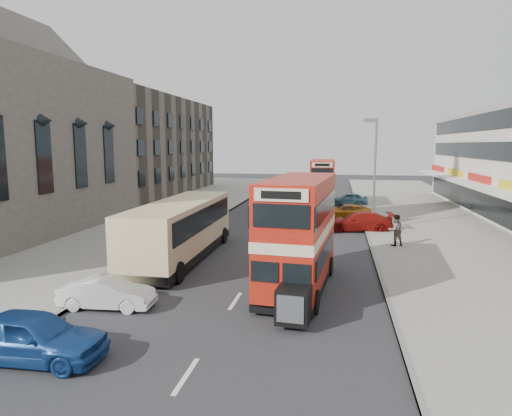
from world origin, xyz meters
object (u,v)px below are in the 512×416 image
Objects in this scene: car_right_b at (345,212)px; cyclist at (330,215)px; coach at (181,228)px; car_left_near at (32,336)px; car_right_c at (349,199)px; street_lamp at (374,166)px; car_left_front at (107,293)px; bus_second at (323,183)px; bus_main at (299,233)px; car_right_a at (359,222)px; pedestrian_near at (396,230)px.

car_right_b is 3.67m from cyclist.
coach is 2.52× the size of car_right_b.
car_right_c is at bearing -16.78° from car_left_near.
car_left_front is (-11.23, -17.63, -4.18)m from street_lamp.
car_right_c is at bearing 95.22° from street_lamp.
bus_second is 23.14m from coach.
cyclist is (-3.02, 1.98, -3.99)m from street_lamp.
cyclist is (1.13, 15.97, -1.70)m from bus_main.
cyclist is at bearing -137.95° from car_right_a.
car_right_c reaches higher than car_right_b.
cyclist reaches higher than pedestrian_near.
street_lamp reaches higher than car_left_near.
cyclist is (8.22, 23.93, 0.04)m from car_left_near.
bus_second is 10.32m from cyclist.
car_left_front is 0.82× the size of car_right_b.
car_right_a reaches higher than car_right_c.
pedestrian_near is (5.01, -17.24, -1.30)m from bus_second.
car_left_front is 20.41m from car_right_a.
coach is at bearing -137.98° from street_lamp.
car_left_near is at bearing -104.70° from cyclist.
bus_main is at bearing -9.22° from car_right_c.
street_lamp is 14.90m from car_right_c.
bus_main is 0.78× the size of coach.
street_lamp reaches higher than car_right_c.
street_lamp reaches higher than car_right_a.
bus_second is at bearing -55.00° from car_right_c.
bus_main is at bearing -89.77° from cyclist.
coach is 12.97m from pedestrian_near.
car_left_near is 1.21× the size of car_left_front.
bus_second is 18.00m from pedestrian_near.
pedestrian_near is (12.26, 12.52, 0.52)m from car_left_front.
bus_main is 8.18m from car_left_front.
coach is at bearing 0.51° from pedestrian_near.
car_right_c is at bearing 177.71° from car_right_b.
pedestrian_near is at bearing 105.44° from bus_second.
cyclist is (-4.05, 7.09, -0.33)m from pedestrian_near.
car_right_a is at bearing 9.82° from car_right_b.
coach is 4.97× the size of cyclist.
bus_second is (-3.98, 12.13, -2.36)m from street_lamp.
street_lamp reaches higher than bus_second.
street_lamp is at bearing -101.50° from bus_main.
street_lamp is 2.11× the size of car_right_c.
car_right_c is 1.97× the size of pedestrian_near.
car_right_c is (9.70, 24.17, -1.09)m from coach.
bus_main is 14.47m from car_right_a.
car_right_c is (-0.36, 14.25, -0.05)m from car_right_a.
car_left_front is at bearing -122.49° from street_lamp.
coach is at bearing -30.08° from car_right_b.
car_right_a is 5.50m from car_right_b.
car_right_b is 1.97× the size of cyclist.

